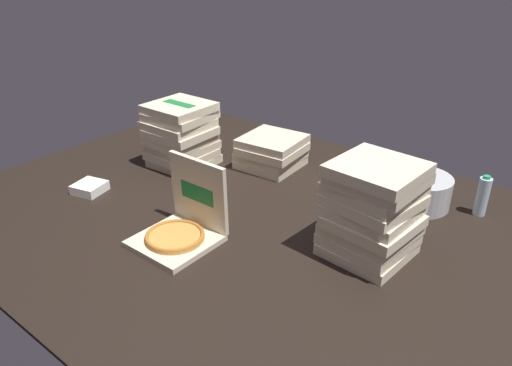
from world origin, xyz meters
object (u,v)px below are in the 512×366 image
object	(u,v)px
water_bottle_2	(482,196)
water_bottle_0	(370,177)
open_pizza_box	(182,224)
water_bottle_1	(399,202)
napkin_pile	(90,188)
pizza_stack_right_near	(181,135)
ice_bucket	(419,191)
pizza_stack_right_far	(373,210)
pizza_stack_center_far	(272,152)

from	to	relation	value
water_bottle_2	water_bottle_0	bearing A→B (deg)	-164.48
open_pizza_box	water_bottle_1	distance (m)	1.11
water_bottle_0	napkin_pile	distance (m)	1.64
napkin_pile	open_pizza_box	bearing A→B (deg)	-0.66
pizza_stack_right_near	napkin_pile	bearing A→B (deg)	-102.68
open_pizza_box	ice_bucket	xyz separation A→B (m)	(0.77, 1.06, 0.00)
pizza_stack_right_far	open_pizza_box	bearing A→B (deg)	-149.19
open_pizza_box	water_bottle_0	size ratio (longest dim) A/B	1.70
pizza_stack_center_far	ice_bucket	size ratio (longest dim) A/B	1.19
pizza_stack_right_near	ice_bucket	distance (m)	1.50
pizza_stack_center_far	water_bottle_2	distance (m)	1.27
napkin_pile	water_bottle_2	bearing A→B (deg)	31.79
pizza_stack_right_far	water_bottle_0	bearing A→B (deg)	116.37
water_bottle_2	pizza_stack_right_far	bearing A→B (deg)	-112.99
ice_bucket	water_bottle_2	size ratio (longest dim) A/B	1.49
napkin_pile	pizza_stack_right_near	bearing A→B (deg)	77.32
napkin_pile	pizza_stack_right_far	bearing A→B (deg)	15.99
pizza_stack_center_far	napkin_pile	distance (m)	1.14
water_bottle_1	pizza_stack_right_near	bearing A→B (deg)	-171.99
pizza_stack_right_near	water_bottle_0	xyz separation A→B (m)	(1.16, 0.38, -0.10)
napkin_pile	water_bottle_1	bearing A→B (deg)	27.77
water_bottle_2	napkin_pile	world-z (taller)	water_bottle_2
pizza_stack_right_near	ice_bucket	bearing A→B (deg)	17.09
water_bottle_0	water_bottle_2	distance (m)	0.59
ice_bucket	napkin_pile	bearing A→B (deg)	-146.00
pizza_stack_right_far	pizza_stack_center_far	bearing A→B (deg)	151.91
open_pizza_box	ice_bucket	size ratio (longest dim) A/B	1.14
water_bottle_1	pizza_stack_right_far	bearing A→B (deg)	-87.12
pizza_stack_right_far	napkin_pile	distance (m)	1.64
pizza_stack_right_far	water_bottle_1	bearing A→B (deg)	92.88
pizza_stack_right_near	water_bottle_0	world-z (taller)	pizza_stack_right_near
pizza_stack_center_far	pizza_stack_right_near	size ratio (longest dim) A/B	0.98
water_bottle_0	water_bottle_2	xyz separation A→B (m)	(0.57, 0.16, 0.00)
pizza_stack_center_far	napkin_pile	xyz separation A→B (m)	(-0.61, -0.96, -0.08)
open_pizza_box	ice_bucket	bearing A→B (deg)	54.24
open_pizza_box	pizza_stack_right_near	bearing A→B (deg)	136.46
open_pizza_box	pizza_stack_center_far	size ratio (longest dim) A/B	0.96
water_bottle_1	open_pizza_box	bearing A→B (deg)	-132.29
open_pizza_box	water_bottle_0	xyz separation A→B (m)	(0.50, 1.01, 0.03)
ice_bucket	water_bottle_2	xyz separation A→B (m)	(0.30, 0.10, 0.02)
ice_bucket	water_bottle_0	size ratio (longest dim) A/B	1.49
pizza_stack_right_far	ice_bucket	size ratio (longest dim) A/B	1.37
open_pizza_box	water_bottle_1	bearing A→B (deg)	47.71
pizza_stack_right_far	water_bottle_1	distance (m)	0.39
pizza_stack_right_near	pizza_stack_right_far	xyz separation A→B (m)	(1.43, -0.17, 0.03)
pizza_stack_right_far	pizza_stack_right_near	bearing A→B (deg)	173.29
pizza_stack_center_far	water_bottle_0	xyz separation A→B (m)	(0.68, 0.04, 0.01)
pizza_stack_center_far	water_bottle_1	distance (m)	0.94
pizza_stack_right_near	napkin_pile	xyz separation A→B (m)	(-0.14, -0.62, -0.18)
open_pizza_box	water_bottle_0	bearing A→B (deg)	63.77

